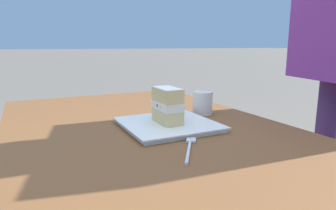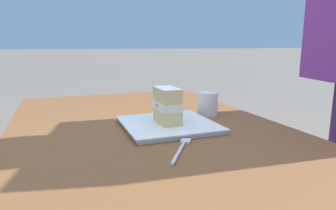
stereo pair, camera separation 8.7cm
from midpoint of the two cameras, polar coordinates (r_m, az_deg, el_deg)
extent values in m
cylinder|color=brown|center=(1.55, -21.42, -13.51)|extent=(0.07, 0.07, 0.70)
cylinder|color=brown|center=(1.67, 3.45, -10.82)|extent=(0.07, 0.07, 0.70)
cube|color=brown|center=(0.74, 3.58, -9.42)|extent=(1.68, 0.81, 0.04)
cube|color=white|center=(0.89, 2.82, -4.01)|extent=(0.25, 0.25, 0.01)
cube|color=white|center=(0.89, 2.83, -3.51)|extent=(0.27, 0.27, 0.00)
cube|color=#E0C17A|center=(0.88, 2.72, -2.21)|extent=(0.10, 0.06, 0.04)
cube|color=white|center=(0.87, 2.74, -0.16)|extent=(0.11, 0.06, 0.02)
sphere|color=red|center=(0.87, 1.03, -0.07)|extent=(0.01, 0.01, 0.01)
sphere|color=red|center=(0.90, 3.82, 0.24)|extent=(0.02, 0.02, 0.02)
sphere|color=red|center=(0.85, 1.55, -0.29)|extent=(0.01, 0.01, 0.01)
cube|color=#E0C17A|center=(0.86, 2.76, 1.93)|extent=(0.10, 0.06, 0.04)
cube|color=white|center=(0.86, 2.78, 3.30)|extent=(0.10, 0.06, 0.00)
cylinder|color=silver|center=(0.68, 5.97, -9.25)|extent=(0.12, 0.08, 0.01)
cube|color=silver|center=(0.76, 6.79, -7.01)|extent=(0.04, 0.04, 0.01)
cylinder|color=silver|center=(1.05, 10.12, 0.23)|extent=(0.07, 0.07, 0.08)
cylinder|color=black|center=(1.05, 10.18, 2.07)|extent=(0.06, 0.06, 0.00)
cylinder|color=#452855|center=(1.36, 31.26, -14.30)|extent=(0.08, 0.08, 0.86)
camera|label=1|loc=(0.04, -87.14, 0.59)|focal=31.36mm
camera|label=2|loc=(0.04, 92.86, -0.59)|focal=31.36mm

